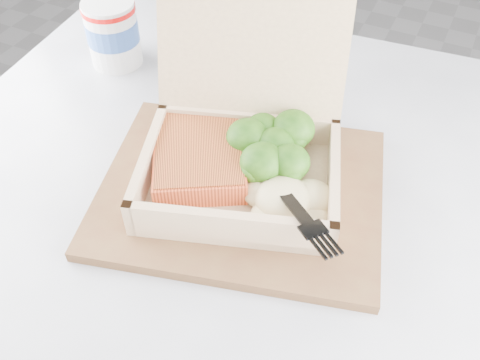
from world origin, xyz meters
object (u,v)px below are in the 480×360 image
at_px(paper_cup, 112,31).
at_px(takeout_container, 244,133).
at_px(serving_tray, 241,191).
at_px(cafe_table, 238,305).

bearing_deg(paper_cup, takeout_container, -25.59).
xyz_separation_m(serving_tray, paper_cup, (-0.28, 0.16, 0.04)).
distance_m(cafe_table, paper_cup, 0.42).
relative_size(cafe_table, serving_tray, 2.84).
height_order(takeout_container, paper_cup, takeout_container).
distance_m(serving_tray, paper_cup, 0.32).
relative_size(takeout_container, paper_cup, 2.97).
bearing_deg(paper_cup, cafe_table, -33.38).
xyz_separation_m(takeout_container, paper_cup, (-0.26, 0.13, -0.01)).
relative_size(serving_tray, paper_cup, 3.31).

